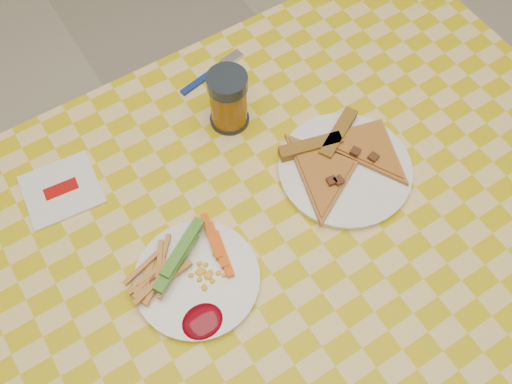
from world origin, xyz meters
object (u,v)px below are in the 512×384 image
plate_left (197,280)px  table (273,244)px  plate_right (345,170)px  drink_glass (228,100)px

plate_left → table: bearing=5.2°
plate_left → plate_right: bearing=6.8°
table → plate_right: (0.17, 0.02, 0.08)m
table → drink_glass: 0.27m
plate_right → drink_glass: drink_glass is taller
table → drink_glass: drink_glass is taller
plate_right → drink_glass: (-0.12, 0.21, 0.05)m
table → plate_left: plate_left is taller
drink_glass → table: bearing=-102.5°
table → plate_right: 0.19m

